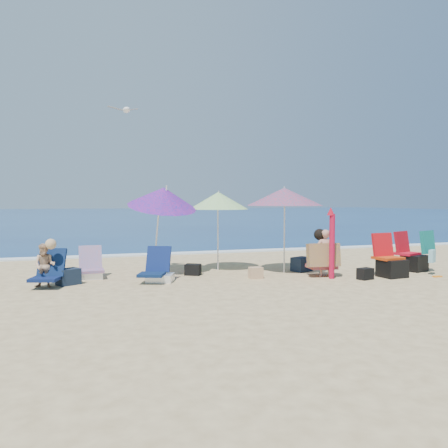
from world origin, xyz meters
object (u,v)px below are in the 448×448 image
object	(u,v)px
person_center	(323,254)
seagull	(126,110)
chair_rainbow	(91,270)
camp_chair_right	(415,256)
chair_navy	(158,272)
camp_chair_left	(390,264)
umbrella_turquoise	(284,197)
umbrella_blue	(163,197)
furled_umbrella	(332,239)
person_left	(46,265)
umbrella_striped	(218,201)

from	to	relation	value
person_center	seagull	world-z (taller)	seagull
chair_rainbow	seagull	size ratio (longest dim) A/B	1.03
camp_chair_right	chair_navy	bearing A→B (deg)	175.83
camp_chair_left	seagull	size ratio (longest dim) A/B	1.42
umbrella_turquoise	chair_rainbow	size ratio (longest dim) A/B	2.93
chair_rainbow	camp_chair_left	world-z (taller)	camp_chair_left
umbrella_blue	camp_chair_right	size ratio (longest dim) A/B	1.81
umbrella_turquoise	person_center	world-z (taller)	umbrella_turquoise
furled_umbrella	person_left	size ratio (longest dim) A/B	1.62
umbrella_striped	person_left	size ratio (longest dim) A/B	2.02
furled_umbrella	chair_navy	world-z (taller)	furled_umbrella
camp_chair_right	seagull	world-z (taller)	seagull
chair_navy	person_center	bearing A→B (deg)	-7.89
umbrella_blue	person_center	bearing A→B (deg)	-22.37
furled_umbrella	person_left	world-z (taller)	furled_umbrella
chair_navy	person_center	world-z (taller)	person_center
umbrella_striped	chair_rainbow	distance (m)	3.15
umbrella_striped	camp_chair_left	bearing A→B (deg)	-31.11
chair_rainbow	person_center	world-z (taller)	person_center
camp_chair_left	person_left	size ratio (longest dim) A/B	1.01
umbrella_blue	chair_rainbow	bearing A→B (deg)	-178.59
umbrella_blue	umbrella_striped	bearing A→B (deg)	8.78
umbrella_blue	chair_navy	distance (m)	1.71
furled_umbrella	chair_navy	distance (m)	3.55
seagull	umbrella_turquoise	bearing A→B (deg)	-11.59
person_left	furled_umbrella	bearing A→B (deg)	-7.81
umbrella_striped	person_left	distance (m)	3.91
umbrella_turquoise	umbrella_blue	distance (m)	2.64
umbrella_turquoise	camp_chair_right	size ratio (longest dim) A/B	1.71
chair_navy	seagull	size ratio (longest dim) A/B	1.26
umbrella_turquoise	camp_chair_right	world-z (taller)	umbrella_turquoise
umbrella_turquoise	umbrella_blue	xyz separation A→B (m)	(-2.58, 0.56, -0.01)
camp_chair_left	person_center	xyz separation A→B (m)	(-1.33, 0.42, 0.21)
person_center	umbrella_turquoise	bearing A→B (deg)	127.29
camp_chair_left	person_center	distance (m)	1.41
person_center	umbrella_striped	bearing A→B (deg)	140.97
chair_navy	chair_rainbow	world-z (taller)	chair_navy
umbrella_blue	seagull	distance (m)	1.97
chair_rainbow	person_left	world-z (taller)	person_left
umbrella_striped	camp_chair_left	distance (m)	3.93
umbrella_blue	person_center	distance (m)	3.59
person_left	umbrella_blue	bearing A→B (deg)	18.88
camp_chair_left	chair_navy	bearing A→B (deg)	169.30
umbrella_turquoise	chair_rainbow	world-z (taller)	umbrella_turquoise
umbrella_turquoise	furled_umbrella	xyz separation A→B (m)	(0.60, -0.98, -0.87)
umbrella_striped	chair_rainbow	xyz separation A→B (m)	(-2.80, -0.24, -1.41)
person_left	seagull	bearing A→B (deg)	30.26
umbrella_blue	person_center	world-z (taller)	umbrella_blue
furled_umbrella	seagull	size ratio (longest dim) A/B	2.28
person_left	seagull	distance (m)	3.56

